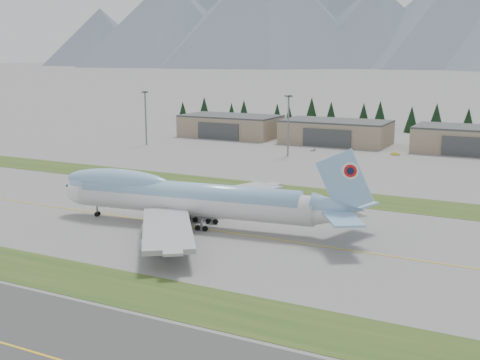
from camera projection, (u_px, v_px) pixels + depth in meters
The scene contains 12 objects.
ground at pixel (196, 228), 140.63m from camera, with size 7000.00×7000.00×0.00m, color slate.
grass_strip_near at pixel (86, 280), 107.46m from camera, with size 400.00×14.00×0.08m, color #2C4F1C.
grass_strip_far at pixel (274, 191), 179.91m from camera, with size 400.00×18.00×0.08m, color #2C4F1C.
taxiway_line_main at pixel (196, 228), 140.63m from camera, with size 400.00×0.40×0.02m, color yellow.
boeing_747_freighter at pixel (189, 198), 141.10m from camera, with size 77.76×66.44×20.42m.
hangar_left at pixel (231, 126), 301.54m from camera, with size 48.00×26.60×10.80m.
hangar_center at pixel (336, 132), 277.07m from camera, with size 48.00×26.60×10.80m.
hangar_right at pixel (474, 140), 250.37m from camera, with size 48.00×26.60×10.80m.
floodlight_masts at pixel (364, 119), 228.82m from camera, with size 193.41×10.42×24.47m.
service_vehicle_a at pixel (313, 151), 256.10m from camera, with size 1.21×3.01×1.03m, color silver.
service_vehicle_b at pixel (395, 155), 245.02m from camera, with size 1.32×3.77×1.24m, color yellow.
conifer_belt at pixel (405, 118), 323.42m from camera, with size 276.25×15.94×16.94m.
Camera 1 is at (70.80, -116.04, 39.13)m, focal length 45.00 mm.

